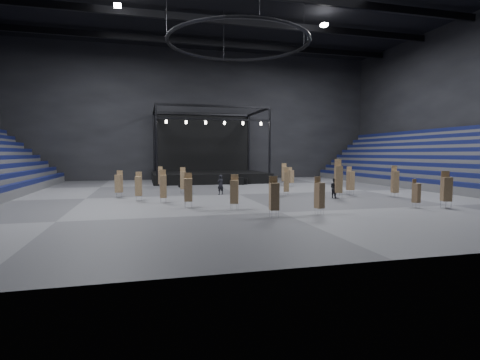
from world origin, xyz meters
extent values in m
plane|color=#58575A|center=(0.00, 0.00, 0.00)|extent=(50.00, 50.00, 0.00)
cube|color=black|center=(0.00, 21.00, 9.00)|extent=(50.00, 0.20, 18.00)
cube|color=black|center=(25.00, 0.00, 9.00)|extent=(0.20, 42.00, 18.00)
cube|color=#0C0E35|center=(-18.12, 0.00, 0.95)|extent=(0.59, 40.00, 0.40)
cube|color=#4B4B4E|center=(21.40, 0.00, 0.38)|extent=(7.20, 40.00, 0.75)
cube|color=#0C0E35|center=(18.12, 0.00, 0.95)|extent=(0.59, 40.00, 0.40)
cube|color=#4B4B4E|center=(21.85, 0.00, 0.75)|extent=(6.30, 40.00, 1.50)
cube|color=#0C0E35|center=(19.02, 0.00, 1.70)|extent=(0.59, 40.00, 0.40)
cube|color=#4B4B4E|center=(22.30, 0.00, 1.12)|extent=(5.40, 40.00, 2.25)
cube|color=#0C0E35|center=(19.91, 0.00, 2.45)|extent=(0.59, 40.00, 0.40)
cube|color=#4B4B4E|center=(22.75, 0.00, 1.50)|extent=(4.50, 40.00, 3.00)
cube|color=#0C0E35|center=(20.82, 0.00, 3.20)|extent=(0.59, 40.00, 0.40)
cube|color=#4B4B4E|center=(23.20, 0.00, 1.88)|extent=(3.60, 40.00, 3.75)
cube|color=#0C0E35|center=(21.71, 0.00, 3.95)|extent=(0.59, 40.00, 0.40)
cube|color=#4B4B4E|center=(23.65, 0.00, 2.25)|extent=(2.70, 40.00, 4.50)
cube|color=#0C0E35|center=(22.61, 0.00, 4.70)|extent=(0.59, 40.00, 0.40)
cube|color=#4B4B4E|center=(24.10, 0.00, 2.62)|extent=(1.80, 40.00, 5.25)
cube|color=#0C0E35|center=(23.52, 0.00, 5.45)|extent=(0.59, 40.00, 0.40)
cube|color=#4B4B4E|center=(24.55, 0.00, 3.00)|extent=(0.90, 40.00, 6.00)
cube|color=#0C0E35|center=(24.41, 0.00, 6.20)|extent=(0.59, 40.00, 0.40)
cube|color=black|center=(0.00, 15.50, 0.60)|extent=(14.00, 10.00, 1.20)
cube|color=black|center=(0.00, 20.30, 5.20)|extent=(13.30, 0.30, 8.00)
cylinder|color=black|center=(-6.60, 10.90, 5.10)|extent=(0.24, 0.24, 7.80)
cylinder|color=black|center=(-6.60, 20.10, 5.10)|extent=(0.24, 0.24, 7.80)
cylinder|color=black|center=(6.60, 10.90, 5.10)|extent=(0.24, 0.24, 7.80)
cylinder|color=black|center=(6.60, 20.10, 5.10)|extent=(0.24, 0.24, 7.80)
cube|color=black|center=(0.00, 10.90, 9.00)|extent=(13.40, 0.25, 0.25)
cube|color=black|center=(0.00, 20.10, 9.00)|extent=(13.40, 0.25, 0.25)
cube|color=black|center=(0.00, 10.90, 7.50)|extent=(13.40, 0.20, 0.20)
cylinder|color=white|center=(-5.50, 10.90, 7.10)|extent=(0.24, 0.24, 0.35)
cylinder|color=white|center=(-3.30, 10.90, 7.10)|extent=(0.24, 0.24, 0.35)
cylinder|color=white|center=(-1.10, 10.90, 7.10)|extent=(0.24, 0.24, 0.35)
cylinder|color=white|center=(1.10, 10.90, 7.10)|extent=(0.24, 0.24, 0.35)
cylinder|color=white|center=(3.30, 10.90, 7.10)|extent=(0.24, 0.24, 0.35)
cylinder|color=white|center=(5.50, 10.90, 7.10)|extent=(0.24, 0.24, 0.35)
torus|color=black|center=(0.00, 0.00, 13.00)|extent=(12.30, 12.30, 0.30)
cylinder|color=black|center=(6.00, 0.00, 15.50)|extent=(0.04, 0.04, 5.00)
cylinder|color=black|center=(0.00, 6.00, 15.50)|extent=(0.04, 0.04, 5.00)
cylinder|color=black|center=(-6.00, 0.00, 15.50)|extent=(0.04, 0.04, 5.00)
cube|color=black|center=(0.00, 7.00, 17.20)|extent=(49.00, 0.35, 0.70)
cube|color=black|center=(0.00, 15.00, 17.20)|extent=(49.00, 0.35, 0.70)
cube|color=white|center=(-10.00, 4.00, 16.60)|extent=(0.60, 0.60, 0.25)
cube|color=white|center=(10.00, 4.00, 16.60)|extent=(0.60, 0.60, 0.25)
cube|color=black|center=(-3.84, 8.34, 0.39)|extent=(1.25, 0.77, 0.78)
cube|color=black|center=(2.44, 9.84, 0.42)|extent=(1.34, 0.78, 0.85)
cube|color=black|center=(3.12, 10.36, 0.37)|extent=(1.24, 0.91, 0.74)
cylinder|color=silver|center=(10.85, -11.68, 0.23)|extent=(0.03, 0.03, 0.46)
cylinder|color=silver|center=(10.85, -11.25, 0.23)|extent=(0.03, 0.03, 0.46)
cylinder|color=silver|center=(11.29, -11.68, 0.23)|extent=(0.03, 0.03, 0.46)
cylinder|color=silver|center=(11.29, -11.25, 0.23)|extent=(0.03, 0.03, 0.46)
cube|color=#A4865A|center=(11.07, -11.46, 1.25)|extent=(0.69, 0.69, 1.58)
cube|color=#A4865A|center=(11.14, -11.25, 1.98)|extent=(0.52, 0.23, 0.87)
cylinder|color=silver|center=(7.24, 6.00, 0.20)|extent=(0.03, 0.03, 0.40)
cylinder|color=silver|center=(7.24, 6.38, 0.20)|extent=(0.03, 0.03, 0.40)
cylinder|color=silver|center=(7.63, 6.00, 0.20)|extent=(0.03, 0.03, 0.40)
cylinder|color=silver|center=(7.63, 6.38, 0.20)|extent=(0.03, 0.03, 0.40)
cube|color=#A4865A|center=(7.44, 6.19, 1.09)|extent=(0.57, 0.57, 1.37)
cube|color=#A4865A|center=(7.40, 6.39, 1.73)|extent=(0.47, 0.15, 0.75)
cylinder|color=silver|center=(-8.59, -2.77, 0.20)|extent=(0.03, 0.03, 0.39)
cylinder|color=silver|center=(-8.59, -2.40, 0.20)|extent=(0.03, 0.03, 0.39)
cylinder|color=silver|center=(-8.22, -2.77, 0.20)|extent=(0.03, 0.03, 0.39)
cylinder|color=silver|center=(-8.22, -2.40, 0.20)|extent=(0.03, 0.03, 0.39)
cube|color=#A4865A|center=(-8.40, -2.59, 1.12)|extent=(0.53, 0.53, 1.46)
cube|color=#A4865A|center=(-8.38, -2.40, 1.80)|extent=(0.45, 0.12, 0.80)
cylinder|color=silver|center=(9.16, -10.97, 0.17)|extent=(0.03, 0.03, 0.34)
cylinder|color=silver|center=(9.16, -10.65, 0.17)|extent=(0.03, 0.03, 0.34)
cylinder|color=silver|center=(9.48, -10.97, 0.17)|extent=(0.03, 0.03, 0.34)
cylinder|color=silver|center=(9.48, -10.65, 0.17)|extent=(0.03, 0.03, 0.34)
cube|color=#A4865A|center=(9.32, -10.81, 0.97)|extent=(0.52, 0.52, 1.25)
cube|color=#A4865A|center=(9.27, -10.65, 1.54)|extent=(0.39, 0.17, 0.69)
cylinder|color=silver|center=(-4.81, 1.82, 0.20)|extent=(0.03, 0.03, 0.40)
cylinder|color=silver|center=(-4.81, 2.20, 0.20)|extent=(0.03, 0.03, 0.40)
cylinder|color=silver|center=(-4.43, 1.82, 0.20)|extent=(0.03, 0.03, 0.40)
cylinder|color=silver|center=(-4.43, 2.20, 0.20)|extent=(0.03, 0.03, 0.40)
cube|color=#A4865A|center=(-4.62, 2.01, 1.18)|extent=(0.50, 0.50, 1.57)
cube|color=#A4865A|center=(-4.61, 2.21, 1.91)|extent=(0.46, 0.09, 0.86)
cylinder|color=silver|center=(-2.70, -8.99, 0.21)|extent=(0.03, 0.03, 0.42)
cylinder|color=silver|center=(-2.70, -8.60, 0.21)|extent=(0.03, 0.03, 0.42)
cylinder|color=silver|center=(-2.30, -8.99, 0.21)|extent=(0.03, 0.03, 0.42)
cylinder|color=silver|center=(-2.30, -8.60, 0.21)|extent=(0.03, 0.03, 0.42)
cube|color=#A4865A|center=(-2.50, -8.80, 1.15)|extent=(0.63, 0.63, 1.47)
cube|color=#A4865A|center=(-2.43, -8.60, 1.84)|extent=(0.47, 0.21, 0.81)
cylinder|color=silver|center=(-5.42, -7.39, 0.22)|extent=(0.03, 0.03, 0.44)
cylinder|color=silver|center=(-5.42, -6.97, 0.22)|extent=(0.03, 0.03, 0.44)
cylinder|color=silver|center=(-5.00, -7.39, 0.22)|extent=(0.03, 0.03, 0.44)
cylinder|color=silver|center=(-5.00, -6.97, 0.22)|extent=(0.03, 0.03, 0.44)
cube|color=#A4865A|center=(-5.21, -7.18, 1.19)|extent=(0.58, 0.58, 1.50)
cube|color=#A4865A|center=(-5.19, -6.96, 1.89)|extent=(0.51, 0.12, 0.82)
cylinder|color=silver|center=(7.16, 7.78, 0.23)|extent=(0.03, 0.03, 0.45)
cylinder|color=silver|center=(7.16, 8.22, 0.23)|extent=(0.03, 0.03, 0.45)
cylinder|color=silver|center=(7.59, 7.78, 0.23)|extent=(0.03, 0.03, 0.45)
cylinder|color=silver|center=(7.59, 8.22, 0.23)|extent=(0.03, 0.03, 0.45)
cube|color=#A4865A|center=(7.37, 8.00, 1.27)|extent=(0.64, 0.64, 1.63)
cube|color=#A4865A|center=(7.42, 8.22, 2.03)|extent=(0.53, 0.17, 0.90)
cylinder|color=silver|center=(1.72, -11.92, 0.19)|extent=(0.03, 0.03, 0.37)
cylinder|color=silver|center=(1.72, -11.57, 0.19)|extent=(0.03, 0.03, 0.37)
cylinder|color=silver|center=(2.07, -11.92, 0.19)|extent=(0.03, 0.03, 0.37)
cylinder|color=silver|center=(2.07, -11.57, 0.19)|extent=(0.03, 0.03, 0.37)
cube|color=#A4865A|center=(1.90, -11.75, 1.12)|extent=(0.56, 0.56, 1.49)
cube|color=#A4865A|center=(1.84, -11.57, 1.81)|extent=(0.43, 0.18, 0.82)
cylinder|color=silver|center=(9.02, -3.07, 0.21)|extent=(0.03, 0.03, 0.42)
cylinder|color=silver|center=(9.02, -2.67, 0.21)|extent=(0.03, 0.03, 0.42)
cylinder|color=silver|center=(9.43, -3.07, 0.21)|extent=(0.03, 0.03, 0.42)
cylinder|color=silver|center=(9.43, -2.67, 0.21)|extent=(0.03, 0.03, 0.42)
cube|color=#A4865A|center=(9.23, -2.87, 1.24)|extent=(0.56, 0.56, 1.63)
cube|color=#A4865A|center=(9.20, -2.66, 2.00)|extent=(0.49, 0.12, 0.90)
cylinder|color=silver|center=(-6.47, 7.81, 0.20)|extent=(0.03, 0.03, 0.39)
cylinder|color=silver|center=(-6.47, 8.19, 0.20)|extent=(0.03, 0.03, 0.39)
cylinder|color=silver|center=(-6.09, 7.81, 0.20)|extent=(0.03, 0.03, 0.39)
cylinder|color=silver|center=(-6.09, 8.19, 0.20)|extent=(0.03, 0.03, 0.39)
cube|color=#A4865A|center=(-6.28, 8.00, 1.13)|extent=(0.58, 0.58, 1.48)
cube|color=#A4865A|center=(-6.33, 8.19, 1.82)|extent=(0.45, 0.18, 0.81)
cylinder|color=silver|center=(-1.19, -12.19, 0.20)|extent=(0.03, 0.03, 0.41)
cylinder|color=silver|center=(-1.19, -11.81, 0.20)|extent=(0.03, 0.03, 0.41)
cylinder|color=silver|center=(-0.80, -12.19, 0.20)|extent=(0.03, 0.03, 0.41)
cylinder|color=silver|center=(-0.80, -11.81, 0.20)|extent=(0.03, 0.03, 0.41)
cube|color=#A4865A|center=(-0.99, -12.00, 1.17)|extent=(0.53, 0.53, 1.52)
cube|color=#A4865A|center=(-0.98, -11.80, 1.88)|extent=(0.47, 0.10, 0.83)
cylinder|color=silver|center=(6.69, -5.16, 0.23)|extent=(0.03, 0.03, 0.46)
cylinder|color=silver|center=(6.69, -4.73, 0.23)|extent=(0.03, 0.03, 0.46)
cylinder|color=silver|center=(7.13, -5.16, 0.23)|extent=(0.03, 0.03, 0.46)
cylinder|color=silver|center=(7.13, -4.73, 0.23)|extent=(0.03, 0.03, 0.46)
cube|color=#A4865A|center=(6.91, -4.95, 1.52)|extent=(0.67, 0.67, 2.13)
cube|color=#A4865A|center=(6.97, -4.72, 2.54)|extent=(0.53, 0.20, 1.17)
cylinder|color=silver|center=(3.49, -2.21, 0.18)|extent=(0.03, 0.03, 0.35)
cylinder|color=silver|center=(3.49, -1.87, 0.18)|extent=(0.03, 0.03, 0.35)
cylinder|color=silver|center=(3.83, -2.21, 0.18)|extent=(0.03, 0.03, 0.35)
cylinder|color=silver|center=(3.83, -1.87, 0.18)|extent=(0.03, 0.03, 0.35)
cube|color=#A4865A|center=(3.66, -2.04, 1.18)|extent=(0.53, 0.53, 1.66)
cube|color=#A4865A|center=(3.71, -1.87, 1.96)|extent=(0.40, 0.17, 0.91)
cylinder|color=silver|center=(-6.85, -4.44, 0.19)|extent=(0.03, 0.03, 0.38)
cylinder|color=silver|center=(-6.85, -4.08, 0.19)|extent=(0.03, 0.03, 0.38)
cylinder|color=silver|center=(-6.49, -4.44, 0.19)|extent=(0.03, 0.03, 0.38)
cylinder|color=silver|center=(-6.49, -4.08, 0.19)|extent=(0.03, 0.03, 0.38)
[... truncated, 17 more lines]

